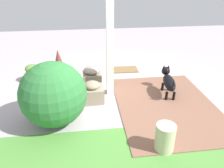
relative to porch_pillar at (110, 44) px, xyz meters
The scene contains 12 objects.
ground_plane 1.07m from the porch_pillar, 132.63° to the left, with size 12.00×12.00×0.00m, color #B0A1A7.
brick_path 1.56m from the porch_pillar, 148.18° to the left, with size 1.80×2.40×0.02m, color brown.
porch_pillar is the anchor object (origin of this frame).
stone_planter_nearest 0.97m from the porch_pillar, 44.85° to the right, with size 0.40×0.41×0.46m.
stone_planter_near 0.98m from the porch_pillar, 35.65° to the left, with size 0.44×0.39×0.41m.
round_shrub 1.42m from the porch_pillar, 40.73° to the left, with size 1.05×1.05×1.05m, color #2E7436.
terracotta_pot_tall 1.43m from the porch_pillar, ahead, with size 0.30×0.30×0.62m.
terracotta_pot_broad 2.01m from the porch_pillar, 24.63° to the right, with size 0.31×0.31×0.41m.
terracotta_pot_spiky 1.46m from the porch_pillar, 33.92° to the right, with size 0.29×0.29×0.75m.
dog 1.39m from the porch_pillar, 169.86° to the left, with size 0.29×0.76×0.52m.
ceramic_urn 1.98m from the porch_pillar, 107.95° to the left, with size 0.27×0.27×0.42m, color beige.
doormat 1.61m from the porch_pillar, 113.88° to the right, with size 0.68×0.38×0.03m, color olive.
Camera 1 is at (0.61, 3.73, 2.22)m, focal length 34.64 mm.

